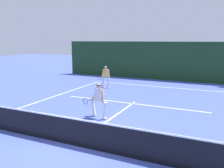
# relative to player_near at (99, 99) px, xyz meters

# --- Properties ---
(ground_plane) EXTENTS (80.00, 80.00, 0.00)m
(ground_plane) POSITION_rel_player_near_xyz_m (0.57, -2.99, -0.90)
(ground_plane) COLOR #4558B9
(court_line_baseline_far) EXTENTS (10.36, 0.10, 0.01)m
(court_line_baseline_far) POSITION_rel_player_near_xyz_m (0.57, 8.53, -0.90)
(court_line_baseline_far) COLOR white
(court_line_baseline_far) RESTS_ON ground_plane
(court_line_service) EXTENTS (8.45, 0.10, 0.01)m
(court_line_service) POSITION_rel_player_near_xyz_m (0.57, 3.02, -0.90)
(court_line_service) COLOR white
(court_line_service) RESTS_ON ground_plane
(court_line_centre) EXTENTS (0.10, 6.40, 0.01)m
(court_line_centre) POSITION_rel_player_near_xyz_m (0.57, 0.21, -0.90)
(court_line_centre) COLOR white
(court_line_centre) RESTS_ON ground_plane
(tennis_net) EXTENTS (11.35, 0.09, 1.08)m
(tennis_net) POSITION_rel_player_near_xyz_m (0.57, -2.99, -0.39)
(tennis_net) COLOR #1E4723
(tennis_net) RESTS_ON ground_plane
(player_near) EXTENTS (1.09, 0.87, 1.64)m
(player_near) POSITION_rel_player_near_xyz_m (0.00, 0.00, 0.00)
(player_near) COLOR silver
(player_near) RESTS_ON ground_plane
(player_far) EXTENTS (0.74, 0.85, 1.65)m
(player_far) POSITION_rel_player_near_xyz_m (-2.82, 6.39, 0.01)
(player_far) COLOR silver
(player_far) RESTS_ON ground_plane
(tennis_ball) EXTENTS (0.07, 0.07, 0.07)m
(tennis_ball) POSITION_rel_player_near_xyz_m (0.14, 3.95, -0.87)
(tennis_ball) COLOR #D1E033
(tennis_ball) RESTS_ON ground_plane
(back_fence_windscreen) EXTENTS (20.15, 0.12, 3.43)m
(back_fence_windscreen) POSITION_rel_player_near_xyz_m (0.57, 11.84, 0.82)
(back_fence_windscreen) COLOR #1B371B
(back_fence_windscreen) RESTS_ON ground_plane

